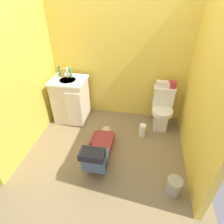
# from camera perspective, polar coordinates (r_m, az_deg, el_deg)

# --- Properties ---
(ground_plane) EXTENTS (2.88, 2.92, 0.04)m
(ground_plane) POSITION_cam_1_polar(r_m,az_deg,el_deg) (3.14, -1.39, -10.27)
(ground_plane) COLOR olive
(wall_back) EXTENTS (2.54, 0.08, 2.40)m
(wall_back) POSITION_cam_1_polar(r_m,az_deg,el_deg) (3.35, 1.86, 17.50)
(wall_back) COLOR #E3C347
(wall_back) RESTS_ON ground_plane
(wall_left) EXTENTS (0.08, 1.92, 2.40)m
(wall_left) POSITION_cam_1_polar(r_m,az_deg,el_deg) (2.92, -26.66, 11.15)
(wall_left) COLOR #E3C347
(wall_left) RESTS_ON ground_plane
(wall_right) EXTENTS (0.08, 1.92, 2.40)m
(wall_right) POSITION_cam_1_polar(r_m,az_deg,el_deg) (2.50, 27.29, 7.19)
(wall_right) COLOR #E3C347
(wall_right) RESTS_ON ground_plane
(toilet) EXTENTS (0.36, 0.46, 0.75)m
(toilet) POSITION_cam_1_polar(r_m,az_deg,el_deg) (3.39, 14.88, 0.86)
(toilet) COLOR white
(toilet) RESTS_ON ground_plane
(vanity_cabinet) EXTENTS (0.60, 0.53, 0.82)m
(vanity_cabinet) POSITION_cam_1_polar(r_m,az_deg,el_deg) (3.53, -12.32, 3.67)
(vanity_cabinet) COLOR beige
(vanity_cabinet) RESTS_ON ground_plane
(faucet) EXTENTS (0.02, 0.02, 0.10)m
(faucet) POSITION_cam_1_polar(r_m,az_deg,el_deg) (3.44, -12.46, 11.36)
(faucet) COLOR silver
(faucet) RESTS_ON vanity_cabinet
(person_plumber) EXTENTS (0.39, 1.06, 0.52)m
(person_plumber) POSITION_cam_1_polar(r_m,az_deg,el_deg) (2.81, -3.81, -11.39)
(person_plumber) COLOR maroon
(person_plumber) RESTS_ON ground_plane
(tissue_box) EXTENTS (0.22, 0.11, 0.10)m
(tissue_box) POSITION_cam_1_polar(r_m,az_deg,el_deg) (3.25, 15.16, 8.13)
(tissue_box) COLOR silver
(tissue_box) RESTS_ON toilet
(toiletry_bag) EXTENTS (0.12, 0.09, 0.11)m
(toiletry_bag) POSITION_cam_1_polar(r_m,az_deg,el_deg) (3.27, 17.80, 7.89)
(toiletry_bag) COLOR #B22D3F
(toiletry_bag) RESTS_ON toilet
(soap_dispenser) EXTENTS (0.06, 0.06, 0.17)m
(soap_dispenser) POSITION_cam_1_polar(r_m,az_deg,el_deg) (3.50, -15.57, 11.57)
(soap_dispenser) COLOR #478F5F
(soap_dispenser) RESTS_ON vanity_cabinet
(bottle_amber) EXTENTS (0.05, 0.05, 0.17)m
(bottle_amber) POSITION_cam_1_polar(r_m,az_deg,el_deg) (3.42, -14.64, 11.45)
(bottle_amber) COLOR #C68829
(bottle_amber) RESTS_ON vanity_cabinet
(bottle_white) EXTENTS (0.05, 0.05, 0.17)m
(bottle_white) POSITION_cam_1_polar(r_m,az_deg,el_deg) (3.40, -13.36, 11.56)
(bottle_white) COLOR white
(bottle_white) RESTS_ON vanity_cabinet
(bottle_green) EXTENTS (0.04, 0.04, 0.17)m
(bottle_green) POSITION_cam_1_polar(r_m,az_deg,el_deg) (3.38, -12.38, 11.56)
(bottle_green) COLOR #519F4A
(bottle_green) RESTS_ON vanity_cabinet
(trash_can) EXTENTS (0.19, 0.19, 0.24)m
(trash_can) POSITION_cam_1_polar(r_m,az_deg,el_deg) (2.62, 18.14, -20.57)
(trash_can) COLOR gray
(trash_can) RESTS_ON ground_plane
(paper_towel_roll) EXTENTS (0.11, 0.11, 0.22)m
(paper_towel_roll) POSITION_cam_1_polar(r_m,az_deg,el_deg) (3.27, 9.17, -5.43)
(paper_towel_roll) COLOR white
(paper_towel_roll) RESTS_ON ground_plane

